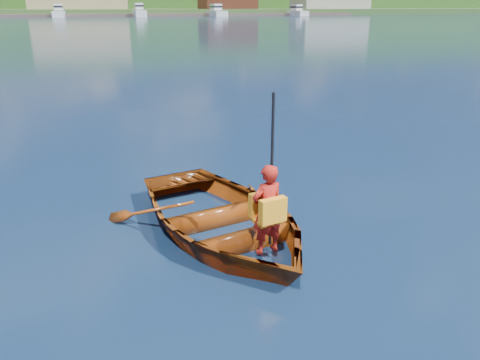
# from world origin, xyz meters

# --- Properties ---
(ground) EXTENTS (600.00, 600.00, 0.00)m
(ground) POSITION_xyz_m (0.00, 0.00, 0.00)
(ground) COLOR #142E3F
(ground) RESTS_ON ground
(rowboat) EXTENTS (3.30, 4.07, 0.74)m
(rowboat) POSITION_xyz_m (-0.29, 0.23, 0.22)
(rowboat) COLOR brown
(rowboat) RESTS_ON ground
(child_paddler) EXTENTS (0.46, 0.40, 1.92)m
(child_paddler) POSITION_xyz_m (0.06, -0.62, 0.67)
(child_paddler) COLOR #A91C14
(child_paddler) RESTS_ON ground
(dock) EXTENTS (160.01, 4.64, 0.80)m
(dock) POSITION_xyz_m (3.74, 148.00, 0.40)
(dock) COLOR #4E403A
(dock) RESTS_ON ground
(marina_yachts) EXTENTS (142.49, 12.93, 4.25)m
(marina_yachts) POSITION_xyz_m (-10.54, 143.32, 1.35)
(marina_yachts) COLOR silver
(marina_yachts) RESTS_ON ground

